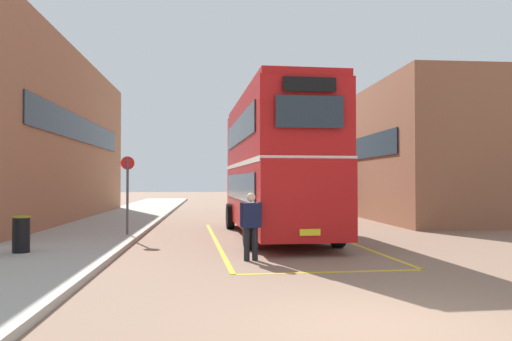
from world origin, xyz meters
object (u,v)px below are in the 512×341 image
single_deck_bus (278,185)px  bus_stop_sign (128,187)px  double_decker_bus (275,163)px  pedestrian_boarding (251,222)px  litter_bin (21,234)px

single_deck_bus → bus_stop_sign: (-7.01, -15.35, 0.05)m
double_decker_bus → single_deck_bus: size_ratio=0.99×
pedestrian_boarding → bus_stop_sign: size_ratio=0.63×
double_decker_bus → single_deck_bus: (2.10, 15.17, -0.87)m
single_deck_bus → litter_bin: 21.41m
litter_bin → bus_stop_sign: bus_stop_sign is taller
single_deck_bus → pedestrian_boarding: 20.61m
litter_bin → bus_stop_sign: 4.64m
single_deck_bus → litter_bin: (-8.91, -19.44, -1.05)m
single_deck_bus → double_decker_bus: bearing=-97.9°
single_deck_bus → pedestrian_boarding: size_ratio=6.19×
double_decker_bus → pedestrian_boarding: double_decker_bus is taller
bus_stop_sign → single_deck_bus: bearing=65.5°
bus_stop_sign → double_decker_bus: bearing=2.1°
double_decker_bus → litter_bin: double_decker_bus is taller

